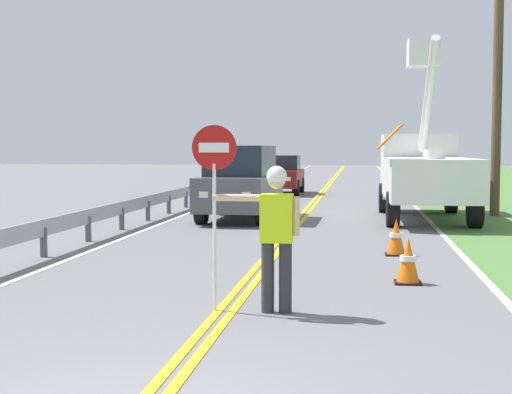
{
  "coord_description": "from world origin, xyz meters",
  "views": [
    {
      "loc": [
        1.64,
        -5.19,
        2.05
      ],
      "look_at": [
        -0.11,
        7.27,
        1.2
      ],
      "focal_mm": 51.52,
      "sensor_mm": 36.0,
      "label": 1
    }
  ],
  "objects": [
    {
      "name": "guardrail_left_shoulder",
      "position": [
        -4.2,
        15.77,
        0.52
      ],
      "size": [
        0.1,
        32.0,
        0.71
      ],
      "color": "#9EA0A3",
      "rests_on": "ground"
    },
    {
      "name": "utility_bucket_truck",
      "position": [
        3.5,
        16.53,
        1.41
      ],
      "size": [
        2.67,
        6.85,
        5.24
      ],
      "color": "white",
      "rests_on": "ground"
    },
    {
      "name": "oncoming_sedan_second",
      "position": [
        -1.8,
        26.94,
        0.83
      ],
      "size": [
        1.93,
        4.11,
        1.7
      ],
      "color": "maroon",
      "rests_on": "ground"
    },
    {
      "name": "traffic_cone_lead",
      "position": [
        2.39,
        5.99,
        0.34
      ],
      "size": [
        0.4,
        0.4,
        0.7
      ],
      "color": "orange",
      "rests_on": "ground"
    },
    {
      "name": "traffic_cone_mid",
      "position": [
        2.35,
        8.92,
        0.34
      ],
      "size": [
        0.4,
        0.4,
        0.7
      ],
      "color": "orange",
      "rests_on": "ground"
    },
    {
      "name": "centerline_yellow_left",
      "position": [
        -0.09,
        20.0,
        0.01
      ],
      "size": [
        0.11,
        110.0,
        0.01
      ],
      "primitive_type": "cube",
      "color": "yellow",
      "rests_on": "ground"
    },
    {
      "name": "oncoming_suv_nearest",
      "position": [
        -1.68,
        15.36,
        1.06
      ],
      "size": [
        1.98,
        4.64,
        2.1
      ],
      "color": "#4C5156",
      "rests_on": "ground"
    },
    {
      "name": "centerline_yellow_right",
      "position": [
        0.09,
        20.0,
        0.01
      ],
      "size": [
        0.11,
        110.0,
        0.01
      ],
      "primitive_type": "cube",
      "color": "yellow",
      "rests_on": "ground"
    },
    {
      "name": "stop_sign_paddle",
      "position": [
        -0.14,
        3.75,
        1.71
      ],
      "size": [
        0.56,
        0.04,
        2.33
      ],
      "color": "silver",
      "rests_on": "ground"
    },
    {
      "name": "edge_line_right",
      "position": [
        3.6,
        20.0,
        0.01
      ],
      "size": [
        0.12,
        110.0,
        0.01
      ],
      "primitive_type": "cube",
      "color": "silver",
      "rests_on": "ground"
    },
    {
      "name": "utility_pole_near",
      "position": [
        5.67,
        17.44,
        4.62
      ],
      "size": [
        1.8,
        0.28,
        8.87
      ],
      "color": "brown",
      "rests_on": "ground"
    },
    {
      "name": "flagger_worker",
      "position": [
        0.63,
        3.77,
        1.05
      ],
      "size": [
        1.09,
        0.25,
        1.83
      ],
      "color": "#2D2D33",
      "rests_on": "ground"
    },
    {
      "name": "edge_line_left",
      "position": [
        -3.6,
        20.0,
        0.01
      ],
      "size": [
        0.12,
        110.0,
        0.01
      ],
      "primitive_type": "cube",
      "color": "silver",
      "rests_on": "ground"
    }
  ]
}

